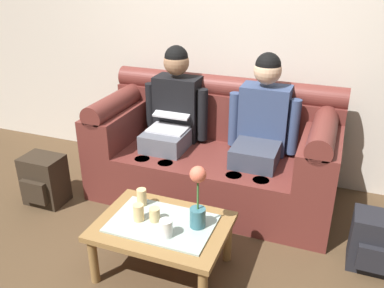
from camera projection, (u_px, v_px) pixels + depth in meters
The scene contains 13 objects.
ground_plane at pixel (155, 283), 2.55m from camera, with size 14.00×14.00×0.00m, color #4C3823.
back_wall_patterned at pixel (237, 11), 3.39m from camera, with size 6.00×0.12×2.90m, color beige.
couch at pixel (214, 153), 3.38m from camera, with size 1.95×0.88×0.96m.
person_left at pixel (173, 116), 3.38m from camera, with size 0.56×0.67×1.22m.
person_right at pixel (261, 128), 3.14m from camera, with size 0.56×0.67×1.22m.
coffee_table at pixel (162, 230), 2.52m from camera, with size 0.81×0.59×0.37m.
flower_vase at pixel (198, 199), 2.39m from camera, with size 0.10×0.10×0.41m.
cup_near_left at pixel (142, 197), 2.66m from camera, with size 0.06×0.06×0.11m, color #DBB77A.
cup_near_right at pixel (155, 214), 2.50m from camera, with size 0.07×0.07×0.09m, color #DBB77A.
cup_far_center at pixel (166, 228), 2.36m from camera, with size 0.08×0.08×0.11m, color white.
cup_far_left at pixel (139, 212), 2.50m from camera, with size 0.07×0.07×0.11m, color #DBB77A.
backpack_left at pixel (44, 180), 3.31m from camera, with size 0.32×0.28×0.41m.
backpack_right at pixel (377, 243), 2.61m from camera, with size 0.33×0.28×0.38m.
Camera 1 is at (0.92, -1.74, 1.85)m, focal length 38.04 mm.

